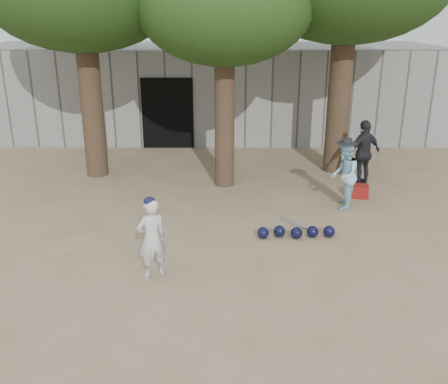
{
  "coord_description": "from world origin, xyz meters",
  "views": [
    {
      "loc": [
        0.64,
        -7.72,
        4.12
      ],
      "look_at": [
        0.6,
        1.0,
        0.95
      ],
      "focal_mm": 40.0,
      "sensor_mm": 36.0,
      "label": 1
    }
  ],
  "objects_px": {
    "boy_player": "(152,238)",
    "spectator_dark": "(364,153)",
    "spectator_blue": "(344,175)",
    "red_bag": "(359,191)"
  },
  "relations": [
    {
      "from": "red_bag",
      "to": "spectator_dark",
      "type": "bearing_deg",
      "value": 72.56
    },
    {
      "from": "boy_player",
      "to": "red_bag",
      "type": "xyz_separation_m",
      "value": [
        4.32,
        3.71,
        -0.52
      ]
    },
    {
      "from": "spectator_dark",
      "to": "boy_player",
      "type": "bearing_deg",
      "value": 17.13
    },
    {
      "from": "boy_player",
      "to": "spectator_dark",
      "type": "distance_m",
      "value": 6.54
    },
    {
      "from": "spectator_blue",
      "to": "spectator_dark",
      "type": "height_order",
      "value": "spectator_dark"
    },
    {
      "from": "boy_player",
      "to": "spectator_blue",
      "type": "relative_size",
      "value": 0.9
    },
    {
      "from": "boy_player",
      "to": "spectator_blue",
      "type": "bearing_deg",
      "value": -172.29
    },
    {
      "from": "boy_player",
      "to": "spectator_dark",
      "type": "height_order",
      "value": "spectator_dark"
    },
    {
      "from": "boy_player",
      "to": "red_bag",
      "type": "relative_size",
      "value": 3.21
    },
    {
      "from": "boy_player",
      "to": "red_bag",
      "type": "bearing_deg",
      "value": -170.72
    }
  ]
}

